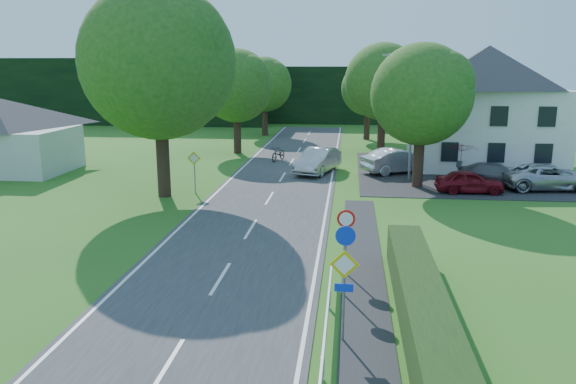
# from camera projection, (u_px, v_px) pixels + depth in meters

# --- Properties ---
(road) EXTENTS (7.00, 80.00, 0.04)m
(road) POSITION_uv_depth(u_px,v_px,m) (258.00, 218.00, 27.29)
(road) COLOR #353537
(road) RESTS_ON ground
(parking_pad) EXTENTS (14.00, 16.00, 0.04)m
(parking_pad) POSITION_uv_depth(u_px,v_px,m) (460.00, 173.00, 38.60)
(parking_pad) COLOR #262629
(parking_pad) RESTS_ON ground
(line_edge_left) EXTENTS (0.12, 80.00, 0.01)m
(line_edge_left) POSITION_uv_depth(u_px,v_px,m) (193.00, 215.00, 27.63)
(line_edge_left) COLOR white
(line_edge_left) RESTS_ON road
(line_edge_right) EXTENTS (0.12, 80.00, 0.01)m
(line_edge_right) POSITION_uv_depth(u_px,v_px,m) (325.00, 219.00, 26.94)
(line_edge_right) COLOR white
(line_edge_right) RESTS_ON road
(line_centre) EXTENTS (0.12, 80.00, 0.01)m
(line_centre) POSITION_uv_depth(u_px,v_px,m) (258.00, 217.00, 27.28)
(line_centre) COLOR white
(line_centre) RESTS_ON road
(tree_main) EXTENTS (9.40, 9.40, 11.64)m
(tree_main) POSITION_uv_depth(u_px,v_px,m) (160.00, 92.00, 30.51)
(tree_main) COLOR #224E17
(tree_main) RESTS_ON ground
(tree_left_far) EXTENTS (7.00, 7.00, 8.58)m
(tree_left_far) POSITION_uv_depth(u_px,v_px,m) (237.00, 102.00, 46.25)
(tree_left_far) COLOR #224E17
(tree_left_far) RESTS_ON ground
(tree_right_far) EXTENTS (7.40, 7.40, 9.09)m
(tree_right_far) POSITION_uv_depth(u_px,v_px,m) (383.00, 98.00, 46.84)
(tree_right_far) COLOR #224E17
(tree_right_far) RESTS_ON ground
(tree_left_back) EXTENTS (6.60, 6.60, 8.07)m
(tree_left_back) POSITION_uv_depth(u_px,v_px,m) (265.00, 96.00, 57.88)
(tree_left_back) COLOR #224E17
(tree_left_back) RESTS_ON ground
(tree_right_back) EXTENTS (6.20, 6.20, 7.56)m
(tree_right_back) POSITION_uv_depth(u_px,v_px,m) (368.00, 101.00, 54.87)
(tree_right_back) COLOR #224E17
(tree_right_back) RESTS_ON ground
(tree_right_mid) EXTENTS (7.00, 7.00, 8.58)m
(tree_right_mid) POSITION_uv_depth(u_px,v_px,m) (421.00, 116.00, 33.18)
(tree_right_mid) COLOR #224E17
(tree_right_mid) RESTS_ON ground
(treeline_left) EXTENTS (44.00, 6.00, 8.00)m
(treeline_left) POSITION_uv_depth(u_px,v_px,m) (91.00, 91.00, 70.10)
(treeline_left) COLOR black
(treeline_left) RESTS_ON ground
(treeline_right) EXTENTS (30.00, 5.00, 7.00)m
(treeline_right) POSITION_uv_depth(u_px,v_px,m) (380.00, 95.00, 70.22)
(treeline_right) COLOR black
(treeline_right) RESTS_ON ground
(house_white) EXTENTS (10.60, 8.40, 8.60)m
(house_white) POSITION_uv_depth(u_px,v_px,m) (485.00, 105.00, 40.31)
(house_white) COLOR white
(house_white) RESTS_ON ground
(streetlight) EXTENTS (2.03, 0.18, 8.00)m
(streetlight) POSITION_uv_depth(u_px,v_px,m) (410.00, 111.00, 35.12)
(streetlight) COLOR gray
(streetlight) RESTS_ON ground
(sign_priority_right) EXTENTS (0.78, 0.09, 2.59)m
(sign_priority_right) POSITION_uv_depth(u_px,v_px,m) (344.00, 279.00, 14.79)
(sign_priority_right) COLOR gray
(sign_priority_right) RESTS_ON ground
(sign_roundabout) EXTENTS (0.64, 0.08, 2.37)m
(sign_roundabout) POSITION_uv_depth(u_px,v_px,m) (345.00, 247.00, 17.72)
(sign_roundabout) COLOR gray
(sign_roundabout) RESTS_ON ground
(sign_speed_limit) EXTENTS (0.64, 0.11, 2.37)m
(sign_speed_limit) POSITION_uv_depth(u_px,v_px,m) (346.00, 227.00, 19.63)
(sign_speed_limit) COLOR gray
(sign_speed_limit) RESTS_ON ground
(sign_priority_left) EXTENTS (0.78, 0.09, 2.44)m
(sign_priority_left) POSITION_uv_depth(u_px,v_px,m) (194.00, 164.00, 32.22)
(sign_priority_left) COLOR gray
(sign_priority_left) RESTS_ON ground
(moving_car) EXTENTS (3.17, 5.37, 1.67)m
(moving_car) POSITION_uv_depth(u_px,v_px,m) (318.00, 161.00, 38.28)
(moving_car) COLOR #AFAFB3
(moving_car) RESTS_ON road
(motorcycle) EXTENTS (1.37, 2.25, 1.12)m
(motorcycle) POSITION_uv_depth(u_px,v_px,m) (278.00, 154.00, 43.03)
(motorcycle) COLOR black
(motorcycle) RESTS_ON road
(parked_car_red) EXTENTS (3.89, 1.68, 1.31)m
(parked_car_red) POSITION_uv_depth(u_px,v_px,m) (470.00, 182.00, 32.37)
(parked_car_red) COLOR maroon
(parked_car_red) RESTS_ON parking_pad
(parked_car_silver_a) EXTENTS (5.31, 3.96, 1.67)m
(parked_car_silver_a) POSITION_uv_depth(u_px,v_px,m) (399.00, 161.00, 38.24)
(parked_car_silver_a) COLOR silver
(parked_car_silver_a) RESTS_ON parking_pad
(parked_car_grey) EXTENTS (5.01, 2.93, 1.36)m
(parked_car_grey) POSITION_uv_depth(u_px,v_px,m) (496.00, 175.00, 34.20)
(parked_car_grey) COLOR #56555B
(parked_car_grey) RESTS_ON parking_pad
(parked_car_silver_b) EXTENTS (5.66, 3.02, 1.51)m
(parked_car_silver_b) POSITION_uv_depth(u_px,v_px,m) (548.00, 177.00, 33.20)
(parked_car_silver_b) COLOR #B5B4BC
(parked_car_silver_b) RESTS_ON parking_pad
(parasol) EXTENTS (3.03, 3.06, 2.20)m
(parasol) POSITION_uv_depth(u_px,v_px,m) (461.00, 160.00, 36.92)
(parasol) COLOR #B30E29
(parasol) RESTS_ON parking_pad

